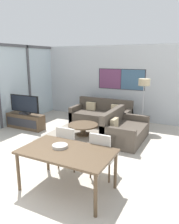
% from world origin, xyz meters
% --- Properties ---
extents(wall_back, '(6.89, 0.09, 2.80)m').
position_xyz_m(wall_back, '(0.01, 5.95, 1.41)').
color(wall_back, silver).
rests_on(wall_back, ground_plane).
extents(area_rug, '(2.20, 2.15, 0.01)m').
position_xyz_m(area_rug, '(-0.09, 3.61, 0.00)').
color(area_rug, gray).
rests_on(area_rug, ground_plane).
extents(tv_console, '(1.38, 0.41, 0.50)m').
position_xyz_m(tv_console, '(-2.16, 3.34, 0.25)').
color(tv_console, brown).
rests_on(tv_console, ground_plane).
extents(television, '(1.17, 0.20, 0.64)m').
position_xyz_m(television, '(-2.16, 3.34, 0.82)').
color(television, '#2D2D33').
rests_on(television, tv_console).
extents(sofa_main, '(2.11, 0.98, 0.88)m').
position_xyz_m(sofa_main, '(-0.09, 5.03, 0.28)').
color(sofa_main, '#51473D').
rests_on(sofa_main, ground_plane).
extents(sofa_side, '(0.98, 1.65, 0.88)m').
position_xyz_m(sofa_side, '(1.14, 3.78, 0.28)').
color(sofa_side, '#51473D').
rests_on(sofa_side, ground_plane).
extents(coffee_table, '(0.92, 0.92, 0.35)m').
position_xyz_m(coffee_table, '(-0.09, 3.61, 0.26)').
color(coffee_table, brown).
rests_on(coffee_table, ground_plane).
extents(dining_table, '(1.64, 0.96, 0.76)m').
position_xyz_m(dining_table, '(1.02, 0.97, 0.69)').
color(dining_table, brown).
rests_on(dining_table, ground_plane).
extents(dining_chair_left, '(0.46, 0.46, 0.95)m').
position_xyz_m(dining_chair_left, '(0.63, 1.65, 0.52)').
color(dining_chair_left, beige).
rests_on(dining_chair_left, ground_plane).
extents(dining_chair_centre, '(0.46, 0.46, 0.95)m').
position_xyz_m(dining_chair_centre, '(1.42, 1.62, 0.52)').
color(dining_chair_centre, beige).
rests_on(dining_chair_centre, ground_plane).
extents(fruit_bowl, '(0.29, 0.29, 0.05)m').
position_xyz_m(fruit_bowl, '(0.84, 1.02, 0.79)').
color(fruit_bowl, '#B7B2A8').
rests_on(fruit_bowl, dining_table).
extents(floor_lamp, '(0.37, 0.37, 1.68)m').
position_xyz_m(floor_lamp, '(1.37, 5.09, 1.45)').
color(floor_lamp, '#2D2D33').
rests_on(floor_lamp, ground_plane).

